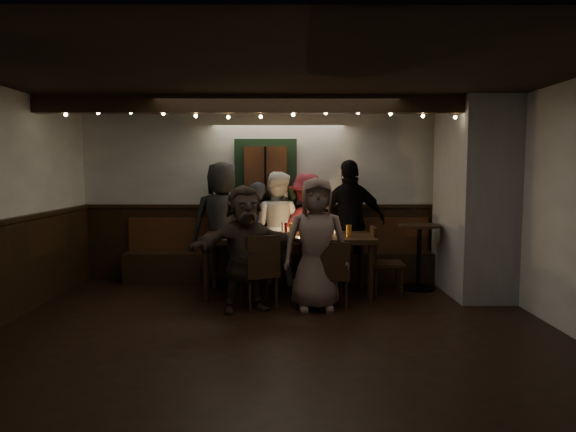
{
  "coord_description": "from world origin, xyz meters",
  "views": [
    {
      "loc": [
        0.11,
        -5.42,
        1.7
      ],
      "look_at": [
        0.14,
        1.6,
        1.05
      ],
      "focal_mm": 32.0,
      "sensor_mm": 36.0,
      "label": 1
    }
  ],
  "objects_px": {
    "dining_table": "(288,240)",
    "person_b": "(256,233)",
    "person_c": "(276,228)",
    "person_f": "(245,248)",
    "chair_near_left": "(261,268)",
    "person_d": "(307,228)",
    "chair_near_right": "(333,271)",
    "chair_end": "(381,257)",
    "high_top": "(419,248)",
    "person_a": "(222,223)",
    "person_e": "(350,222)",
    "person_g": "(316,244)"
  },
  "relations": [
    {
      "from": "person_e",
      "to": "person_g",
      "type": "xyz_separation_m",
      "value": [
        -0.59,
        -1.44,
        -0.12
      ]
    },
    {
      "from": "chair_end",
      "to": "dining_table",
      "type": "bearing_deg",
      "value": 178.92
    },
    {
      "from": "high_top",
      "to": "person_d",
      "type": "height_order",
      "value": "person_d"
    },
    {
      "from": "person_f",
      "to": "person_g",
      "type": "xyz_separation_m",
      "value": [
        0.85,
        0.05,
        0.04
      ]
    },
    {
      "from": "chair_end",
      "to": "high_top",
      "type": "xyz_separation_m",
      "value": [
        0.6,
        0.34,
        0.06
      ]
    },
    {
      "from": "chair_near_left",
      "to": "chair_end",
      "type": "relative_size",
      "value": 0.99
    },
    {
      "from": "chair_near_right",
      "to": "person_d",
      "type": "xyz_separation_m",
      "value": [
        -0.24,
        1.51,
        0.34
      ]
    },
    {
      "from": "person_d",
      "to": "person_f",
      "type": "xyz_separation_m",
      "value": [
        -0.81,
        -1.56,
        -0.06
      ]
    },
    {
      "from": "high_top",
      "to": "person_c",
      "type": "bearing_deg",
      "value": 167.99
    },
    {
      "from": "chair_near_left",
      "to": "person_b",
      "type": "xyz_separation_m",
      "value": [
        -0.14,
        1.47,
        0.24
      ]
    },
    {
      "from": "high_top",
      "to": "person_f",
      "type": "xyz_separation_m",
      "value": [
        -2.37,
        -1.11,
        0.17
      ]
    },
    {
      "from": "dining_table",
      "to": "person_c",
      "type": "bearing_deg",
      "value": 102.62
    },
    {
      "from": "chair_end",
      "to": "person_c",
      "type": "distance_m",
      "value": 1.64
    },
    {
      "from": "chair_near_left",
      "to": "person_d",
      "type": "xyz_separation_m",
      "value": [
        0.62,
        1.52,
        0.3
      ]
    },
    {
      "from": "person_d",
      "to": "person_b",
      "type": "bearing_deg",
      "value": -9.47
    },
    {
      "from": "person_b",
      "to": "dining_table",
      "type": "bearing_deg",
      "value": 102.88
    },
    {
      "from": "person_a",
      "to": "person_d",
      "type": "distance_m",
      "value": 1.26
    },
    {
      "from": "dining_table",
      "to": "person_g",
      "type": "distance_m",
      "value": 0.81
    },
    {
      "from": "chair_near_right",
      "to": "chair_end",
      "type": "height_order",
      "value": "chair_end"
    },
    {
      "from": "person_c",
      "to": "high_top",
      "type": "bearing_deg",
      "value": -171.71
    },
    {
      "from": "person_g",
      "to": "person_c",
      "type": "bearing_deg",
      "value": 105.15
    },
    {
      "from": "person_c",
      "to": "person_f",
      "type": "distance_m",
      "value": 1.58
    },
    {
      "from": "person_a",
      "to": "dining_table",
      "type": "bearing_deg",
      "value": 139.91
    },
    {
      "from": "chair_end",
      "to": "person_c",
      "type": "relative_size",
      "value": 0.56
    },
    {
      "from": "chair_end",
      "to": "person_b",
      "type": "height_order",
      "value": "person_b"
    },
    {
      "from": "dining_table",
      "to": "person_b",
      "type": "distance_m",
      "value": 0.86
    },
    {
      "from": "chair_end",
      "to": "person_c",
      "type": "height_order",
      "value": "person_c"
    },
    {
      "from": "dining_table",
      "to": "person_g",
      "type": "height_order",
      "value": "person_g"
    },
    {
      "from": "person_e",
      "to": "person_f",
      "type": "height_order",
      "value": "person_e"
    },
    {
      "from": "chair_near_right",
      "to": "person_e",
      "type": "xyz_separation_m",
      "value": [
        0.39,
        1.45,
        0.45
      ]
    },
    {
      "from": "chair_end",
      "to": "person_e",
      "type": "height_order",
      "value": "person_e"
    },
    {
      "from": "person_g",
      "to": "dining_table",
      "type": "bearing_deg",
      "value": 110.87
    },
    {
      "from": "high_top",
      "to": "person_g",
      "type": "distance_m",
      "value": 1.86
    },
    {
      "from": "person_c",
      "to": "person_f",
      "type": "height_order",
      "value": "person_c"
    },
    {
      "from": "person_f",
      "to": "person_e",
      "type": "bearing_deg",
      "value": 24.38
    },
    {
      "from": "chair_near_right",
      "to": "person_a",
      "type": "relative_size",
      "value": 0.46
    },
    {
      "from": "chair_end",
      "to": "person_b",
      "type": "distance_m",
      "value": 1.88
    },
    {
      "from": "dining_table",
      "to": "person_f",
      "type": "distance_m",
      "value": 0.94
    },
    {
      "from": "chair_near_right",
      "to": "chair_end",
      "type": "relative_size",
      "value": 0.9
    },
    {
      "from": "person_b",
      "to": "person_a",
      "type": "bearing_deg",
      "value": -11.44
    },
    {
      "from": "person_a",
      "to": "person_e",
      "type": "xyz_separation_m",
      "value": [
        1.88,
        0.06,
        0.01
      ]
    },
    {
      "from": "high_top",
      "to": "person_f",
      "type": "relative_size",
      "value": 0.61
    },
    {
      "from": "person_c",
      "to": "chair_near_right",
      "type": "bearing_deg",
      "value": 135.62
    },
    {
      "from": "chair_near_left",
      "to": "chair_near_right",
      "type": "xyz_separation_m",
      "value": [
        0.86,
        0.01,
        -0.05
      ]
    },
    {
      "from": "person_c",
      "to": "person_f",
      "type": "relative_size",
      "value": 1.1
    },
    {
      "from": "chair_near_right",
      "to": "person_e",
      "type": "height_order",
      "value": "person_e"
    },
    {
      "from": "person_b",
      "to": "person_f",
      "type": "relative_size",
      "value": 1.0
    },
    {
      "from": "chair_near_right",
      "to": "person_f",
      "type": "bearing_deg",
      "value": -177.47
    },
    {
      "from": "chair_near_right",
      "to": "person_b",
      "type": "distance_m",
      "value": 1.79
    },
    {
      "from": "person_d",
      "to": "dining_table",
      "type": "bearing_deg",
      "value": 55.89
    }
  ]
}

